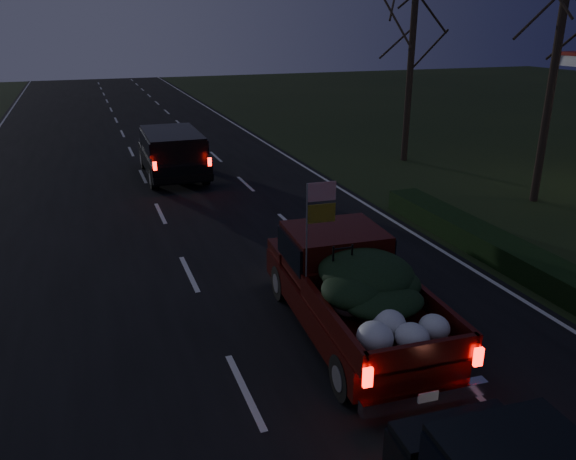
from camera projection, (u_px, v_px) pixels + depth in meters
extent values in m
plane|color=black|center=(245.00, 391.00, 9.47)|extent=(120.00, 120.00, 0.00)
cube|color=black|center=(245.00, 391.00, 9.46)|extent=(14.00, 120.00, 0.02)
cube|color=black|center=(503.00, 251.00, 14.52)|extent=(1.00, 10.00, 0.60)
cylinder|color=black|center=(553.00, 75.00, 18.19)|extent=(0.28, 0.28, 8.50)
cylinder|color=black|center=(409.00, 81.00, 24.30)|extent=(0.28, 0.28, 7.00)
cube|color=#400D08|center=(350.00, 303.00, 11.11)|extent=(2.37, 5.29, 0.57)
cube|color=#400D08|center=(334.00, 250.00, 11.68)|extent=(2.01, 1.77, 0.93)
cube|color=black|center=(335.00, 245.00, 11.64)|extent=(2.11, 1.67, 0.57)
cube|color=#400D08|center=(381.00, 322.00, 9.79)|extent=(2.08, 3.01, 0.06)
ellipsoid|color=black|center=(372.00, 285.00, 10.11)|extent=(1.76, 1.96, 0.62)
cylinder|color=gray|center=(307.00, 238.00, 10.34)|extent=(0.03, 0.03, 2.07)
cube|color=red|center=(322.00, 192.00, 10.11)|extent=(0.54, 0.05, 0.35)
cube|color=gold|center=(321.00, 213.00, 10.26)|extent=(0.54, 0.05, 0.35)
cube|color=black|center=(173.00, 160.00, 22.60)|extent=(2.24, 5.27, 0.66)
cube|color=black|center=(172.00, 143.00, 22.10)|extent=(2.09, 3.85, 0.87)
cube|color=black|center=(172.00, 140.00, 22.07)|extent=(2.20, 3.74, 0.52)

